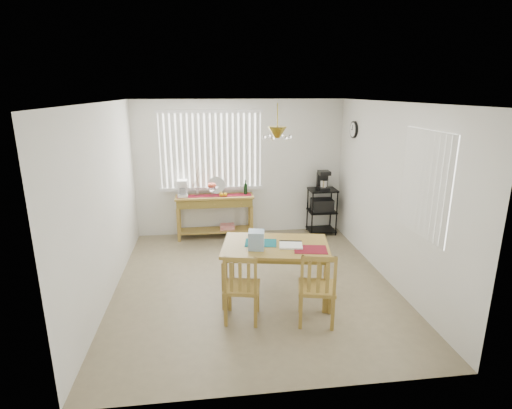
{
  "coord_description": "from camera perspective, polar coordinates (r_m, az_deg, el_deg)",
  "views": [
    {
      "loc": [
        -0.64,
        -5.34,
        2.74
      ],
      "look_at": [
        0.1,
        0.55,
        1.05
      ],
      "focal_mm": 28.0,
      "sensor_mm": 36.0,
      "label": 1
    }
  ],
  "objects": [
    {
      "name": "ground",
      "position": [
        6.04,
        -0.3,
        -11.15
      ],
      "size": [
        4.0,
        4.5,
        0.01
      ],
      "primitive_type": "cube",
      "color": "gray"
    },
    {
      "name": "room_shell",
      "position": [
        5.49,
        -0.31,
        4.89
      ],
      "size": [
        4.2,
        4.7,
        2.7
      ],
      "color": "white",
      "rests_on": "ground"
    },
    {
      "name": "sideboard",
      "position": [
        7.66,
        -5.84,
        -0.23
      ],
      "size": [
        1.47,
        0.41,
        0.83
      ],
      "color": "#A48337",
      "rests_on": "ground"
    },
    {
      "name": "sideboard_items",
      "position": [
        7.59,
        -7.82,
        2.19
      ],
      "size": [
        1.4,
        0.35,
        0.63
      ],
      "color": "maroon",
      "rests_on": "sideboard"
    },
    {
      "name": "wire_cart",
      "position": [
        7.98,
        9.4,
        -0.32
      ],
      "size": [
        0.53,
        0.42,
        0.9
      ],
      "color": "black",
      "rests_on": "ground"
    },
    {
      "name": "cart_items",
      "position": [
        7.86,
        9.56,
        3.4
      ],
      "size": [
        0.21,
        0.25,
        0.37
      ],
      "color": "black",
      "rests_on": "wire_cart"
    },
    {
      "name": "dining_table",
      "position": [
        5.42,
        2.81,
        -6.6
      ],
      "size": [
        1.55,
        1.14,
        0.76
      ],
      "color": "#A48337",
      "rests_on": "ground"
    },
    {
      "name": "table_items",
      "position": [
        5.24,
        1.32,
        -5.3
      ],
      "size": [
        1.08,
        0.69,
        0.24
      ],
      "color": "#126169",
      "rests_on": "dining_table"
    },
    {
      "name": "chair_left",
      "position": [
        4.94,
        -2.06,
        -11.79
      ],
      "size": [
        0.49,
        0.49,
        0.91
      ],
      "color": "#A48337",
      "rests_on": "ground"
    },
    {
      "name": "chair_right",
      "position": [
        4.94,
        8.69,
        -11.75
      ],
      "size": [
        0.52,
        0.52,
        0.95
      ],
      "color": "#A48337",
      "rests_on": "ground"
    }
  ]
}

